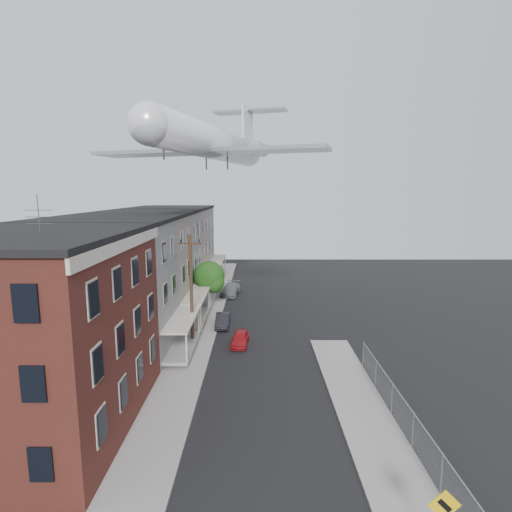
{
  "coord_description": "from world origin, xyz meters",
  "views": [
    {
      "loc": [
        -0.45,
        -12.46,
        12.21
      ],
      "look_at": [
        -0.5,
        7.96,
        8.95
      ],
      "focal_mm": 28.0,
      "sensor_mm": 36.0,
      "label": 1
    }
  ],
  "objects_px": {
    "street_tree": "(210,278)",
    "airplane": "(215,143)",
    "car_mid": "(223,320)",
    "car_near": "(240,338)",
    "car_far": "(231,289)",
    "utility_pole": "(191,289)"
  },
  "relations": [
    {
      "from": "street_tree",
      "to": "airplane",
      "type": "height_order",
      "value": "airplane"
    },
    {
      "from": "utility_pole",
      "to": "car_mid",
      "type": "height_order",
      "value": "utility_pole"
    },
    {
      "from": "street_tree",
      "to": "car_near",
      "type": "distance_m",
      "value": 10.67
    },
    {
      "from": "street_tree",
      "to": "car_near",
      "type": "xyz_separation_m",
      "value": [
        3.47,
        -9.67,
        -2.9
      ]
    },
    {
      "from": "utility_pole",
      "to": "street_tree",
      "type": "relative_size",
      "value": 1.73
    },
    {
      "from": "street_tree",
      "to": "car_mid",
      "type": "bearing_deg",
      "value": -72.06
    },
    {
      "from": "car_far",
      "to": "airplane",
      "type": "distance_m",
      "value": 18.41
    },
    {
      "from": "street_tree",
      "to": "car_mid",
      "type": "xyz_separation_m",
      "value": [
        1.67,
        -5.17,
        -2.87
      ]
    },
    {
      "from": "utility_pole",
      "to": "car_near",
      "type": "height_order",
      "value": "utility_pole"
    },
    {
      "from": "car_near",
      "to": "car_far",
      "type": "xyz_separation_m",
      "value": [
        -1.8,
        15.92,
        0.14
      ]
    },
    {
      "from": "car_mid",
      "to": "car_near",
      "type": "bearing_deg",
      "value": -69.47
    },
    {
      "from": "car_far",
      "to": "airplane",
      "type": "xyz_separation_m",
      "value": [
        -0.65,
        -9.2,
        15.93
      ]
    },
    {
      "from": "airplane",
      "to": "street_tree",
      "type": "bearing_deg",
      "value": 109.05
    },
    {
      "from": "street_tree",
      "to": "car_far",
      "type": "distance_m",
      "value": 7.03
    },
    {
      "from": "car_mid",
      "to": "airplane",
      "type": "xyz_separation_m",
      "value": [
        -0.65,
        2.21,
        16.04
      ]
    },
    {
      "from": "car_far",
      "to": "utility_pole",
      "type": "bearing_deg",
      "value": -89.54
    },
    {
      "from": "car_near",
      "to": "car_mid",
      "type": "distance_m",
      "value": 4.85
    },
    {
      "from": "car_near",
      "to": "car_mid",
      "type": "relative_size",
      "value": 0.91
    },
    {
      "from": "street_tree",
      "to": "car_far",
      "type": "xyz_separation_m",
      "value": [
        1.67,
        6.25,
        -2.76
      ]
    },
    {
      "from": "car_mid",
      "to": "car_far",
      "type": "relative_size",
      "value": 0.75
    },
    {
      "from": "utility_pole",
      "to": "car_mid",
      "type": "xyz_separation_m",
      "value": [
        2.0,
        4.76,
        -4.09
      ]
    },
    {
      "from": "car_near",
      "to": "car_far",
      "type": "bearing_deg",
      "value": 101.22
    }
  ]
}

